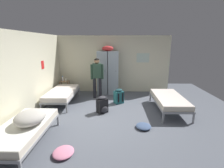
% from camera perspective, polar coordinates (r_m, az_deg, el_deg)
% --- Properties ---
extents(ground_plane, '(8.57, 8.57, 0.00)m').
position_cam_1_polar(ground_plane, '(5.28, -0.07, -10.78)').
color(ground_plane, '#565B66').
extents(room_backdrop, '(4.97, 5.41, 2.51)m').
position_cam_1_polar(room_backdrop, '(6.33, -11.38, 5.00)').
color(room_backdrop, beige).
rests_on(room_backdrop, ground_plane).
extents(locker_bank, '(0.90, 0.55, 2.07)m').
position_cam_1_polar(locker_bank, '(7.30, -1.42, 4.18)').
color(locker_bank, '#8C99A3').
rests_on(locker_bank, ground_plane).
extents(shelf_unit, '(0.38, 0.30, 0.57)m').
position_cam_1_polar(shelf_unit, '(7.65, -15.73, -0.68)').
color(shelf_unit, '#99704C').
rests_on(shelf_unit, ground_plane).
extents(bed_right, '(0.90, 1.90, 0.49)m').
position_cam_1_polar(bed_right, '(5.86, 18.79, -5.00)').
color(bed_right, gray).
rests_on(bed_right, ground_plane).
extents(bed_left_rear, '(0.90, 1.90, 0.49)m').
position_cam_1_polar(bed_left_rear, '(6.51, -16.56, -2.95)').
color(bed_left_rear, gray).
rests_on(bed_left_rear, ground_plane).
extents(bed_left_front, '(0.90, 1.90, 0.49)m').
position_cam_1_polar(bed_left_front, '(4.22, -27.86, -13.41)').
color(bed_left_front, gray).
rests_on(bed_left_front, ground_plane).
extents(bedding_heap, '(0.62, 0.75, 0.29)m').
position_cam_1_polar(bedding_heap, '(4.09, -26.07, -10.11)').
color(bedding_heap, '#B7B2A8').
rests_on(bedding_heap, bed_left_front).
extents(person_traveler, '(0.51, 0.24, 1.61)m').
position_cam_1_polar(person_traveler, '(6.67, -5.09, 3.22)').
color(person_traveler, black).
rests_on(person_traveler, ground_plane).
extents(water_bottle, '(0.06, 0.06, 0.23)m').
position_cam_1_polar(water_bottle, '(7.62, -16.42, 1.74)').
color(water_bottle, white).
rests_on(water_bottle, shelf_unit).
extents(lotion_bottle, '(0.05, 0.05, 0.15)m').
position_cam_1_polar(lotion_bottle, '(7.52, -15.45, 1.40)').
color(lotion_bottle, white).
rests_on(lotion_bottle, shelf_unit).
extents(backpack_black, '(0.41, 0.42, 0.55)m').
position_cam_1_polar(backpack_black, '(5.43, -3.30, -7.11)').
color(backpack_black, black).
rests_on(backpack_black, ground_plane).
extents(backpack_teal, '(0.40, 0.41, 0.55)m').
position_cam_1_polar(backpack_teal, '(6.25, 2.26, -4.22)').
color(backpack_teal, '#23666B').
rests_on(backpack_teal, ground_plane).
extents(clothes_pile_pink, '(0.43, 0.48, 0.10)m').
position_cam_1_polar(clothes_pile_pink, '(3.79, -16.20, -21.38)').
color(clothes_pile_pink, pink).
rests_on(clothes_pile_pink, ground_plane).
extents(clothes_pile_denim, '(0.40, 0.43, 0.10)m').
position_cam_1_polar(clothes_pile_denim, '(4.65, 10.65, -13.92)').
color(clothes_pile_denim, '#42567A').
rests_on(clothes_pile_denim, ground_plane).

